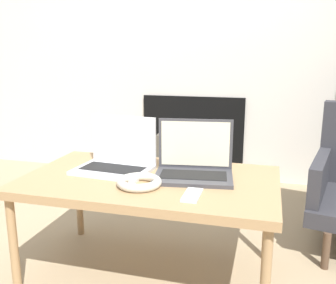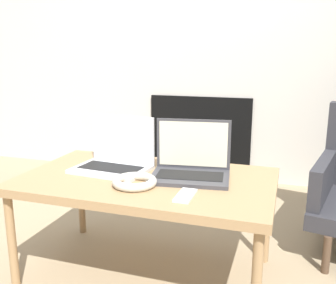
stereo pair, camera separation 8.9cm
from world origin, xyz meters
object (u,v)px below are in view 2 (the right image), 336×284
(laptop_left, at_px, (115,157))
(headphones, at_px, (134,182))
(tv, at_px, (193,159))
(phone, at_px, (185,195))
(laptop_right, at_px, (191,164))

(laptop_left, relative_size, headphones, 1.93)
(headphones, bearing_deg, tv, 94.29)
(laptop_left, distance_m, phone, 0.47)
(tv, bearing_deg, headphones, -85.71)
(phone, distance_m, tv, 1.50)
(headphones, bearing_deg, laptop_left, 132.71)
(tv, bearing_deg, phone, -77.03)
(laptop_left, relative_size, tv, 0.85)
(laptop_right, relative_size, tv, 0.87)
(headphones, relative_size, phone, 1.29)
(laptop_left, bearing_deg, phone, -25.99)
(headphones, distance_m, tv, 1.42)
(phone, relative_size, tv, 0.34)
(tv, bearing_deg, laptop_left, -93.44)
(laptop_right, distance_m, phone, 0.25)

